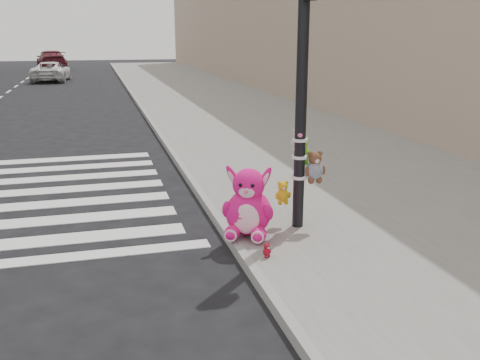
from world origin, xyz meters
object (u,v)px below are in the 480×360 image
object	(u,v)px
car_white_near	(51,72)
pink_bunny	(248,207)
red_teddy	(267,250)
signal_pole	(303,119)

from	to	relation	value
car_white_near	pink_bunny	bearing A→B (deg)	103.38
red_teddy	signal_pole	bearing A→B (deg)	29.43
signal_pole	red_teddy	distance (m)	1.99
red_teddy	car_white_near	distance (m)	30.58
red_teddy	pink_bunny	bearing A→B (deg)	70.29
pink_bunny	red_teddy	world-z (taller)	pink_bunny
signal_pole	pink_bunny	world-z (taller)	signal_pole
red_teddy	car_white_near	world-z (taller)	car_white_near
red_teddy	car_white_near	xyz separation A→B (m)	(-4.54, 30.24, 0.37)
pink_bunny	red_teddy	distance (m)	0.87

